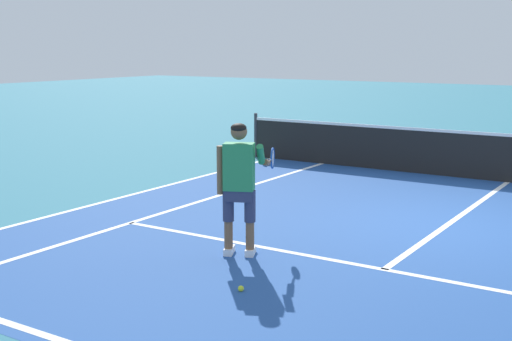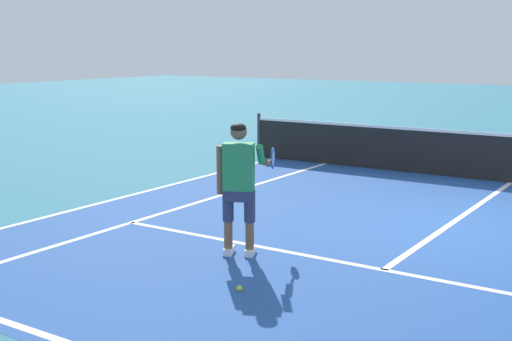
# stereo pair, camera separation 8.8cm
# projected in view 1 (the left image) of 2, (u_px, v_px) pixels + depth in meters

# --- Properties ---
(ground_plane) EXTENTS (80.00, 80.00, 0.00)m
(ground_plane) POSITION_uv_depth(u_px,v_px,m) (446.00, 226.00, 10.25)
(ground_plane) COLOR teal
(court_inner_surface) EXTENTS (10.98, 10.30, 0.00)m
(court_inner_surface) POSITION_uv_depth(u_px,v_px,m) (424.00, 241.00, 9.42)
(court_inner_surface) COLOR #234C93
(court_inner_surface) RESTS_ON ground
(line_service) EXTENTS (8.23, 0.10, 0.01)m
(line_service) POSITION_uv_depth(u_px,v_px,m) (384.00, 269.00, 8.22)
(line_service) COLOR white
(line_service) RESTS_ON ground
(line_centre_service) EXTENTS (0.10, 6.40, 0.01)m
(line_centre_service) POSITION_uv_depth(u_px,v_px,m) (461.00, 215.00, 10.87)
(line_centre_service) COLOR white
(line_centre_service) RESTS_ON ground
(line_singles_left) EXTENTS (0.10, 9.90, 0.01)m
(line_singles_left) POSITION_uv_depth(u_px,v_px,m) (189.00, 205.00, 11.60)
(line_singles_left) COLOR white
(line_singles_left) RESTS_ON ground
(line_doubles_left) EXTENTS (0.10, 9.90, 0.01)m
(line_doubles_left) POSITION_uv_depth(u_px,v_px,m) (129.00, 195.00, 12.33)
(line_doubles_left) COLOR white
(line_doubles_left) RESTS_ON ground
(tennis_net) EXTENTS (11.96, 0.08, 1.07)m
(tennis_net) POSITION_uv_depth(u_px,v_px,m) (509.00, 158.00, 13.44)
(tennis_net) COLOR #333338
(tennis_net) RESTS_ON ground
(tennis_player) EXTENTS (0.56, 1.23, 1.71)m
(tennis_player) POSITION_uv_depth(u_px,v_px,m) (240.00, 180.00, 8.65)
(tennis_player) COLOR white
(tennis_player) RESTS_ON ground
(tennis_ball_near_feet) EXTENTS (0.07, 0.07, 0.07)m
(tennis_ball_near_feet) POSITION_uv_depth(u_px,v_px,m) (241.00, 289.00, 7.49)
(tennis_ball_near_feet) COLOR #CCE02D
(tennis_ball_near_feet) RESTS_ON ground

